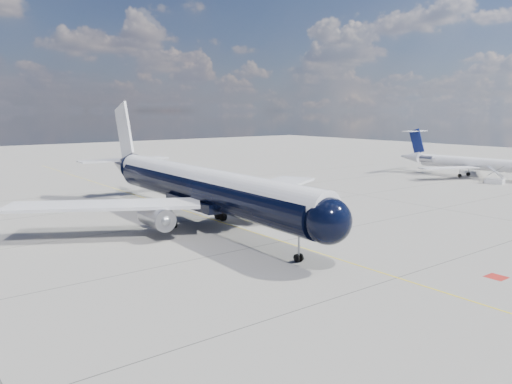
% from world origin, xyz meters
% --- Properties ---
extents(ground, '(320.00, 320.00, 0.00)m').
position_xyz_m(ground, '(0.00, 30.00, 0.00)').
color(ground, gray).
rests_on(ground, ground).
extents(taxiway_centerline, '(0.16, 160.00, 0.01)m').
position_xyz_m(taxiway_centerline, '(0.00, 25.00, 0.00)').
color(taxiway_centerline, yellow).
rests_on(taxiway_centerline, ground).
extents(red_marking, '(1.60, 1.60, 0.01)m').
position_xyz_m(red_marking, '(6.80, -10.00, 0.00)').
color(red_marking, maroon).
rests_on(red_marking, ground).
extents(main_airliner, '(43.97, 53.50, 15.46)m').
position_xyz_m(main_airliner, '(-2.86, 22.95, 4.80)').
color(main_airliner, black).
rests_on(main_airliner, ground).
extents(regional_jet, '(25.64, 29.50, 9.99)m').
position_xyz_m(regional_jet, '(65.55, 27.96, 3.15)').
color(regional_jet, silver).
rests_on(regional_jet, ground).
extents(boarding_stair, '(3.20, 3.68, 3.52)m').
position_xyz_m(boarding_stair, '(61.18, 17.99, 0.65)').
color(boarding_stair, silver).
rests_on(boarding_stair, ground).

